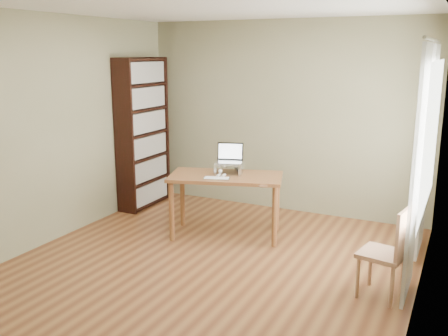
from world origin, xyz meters
TOP-DOWN VIEW (x-y plane):
  - room at (0.03, 0.01)m, footprint 4.04×4.54m
  - bookshelf at (-1.83, 1.55)m, footprint 0.30×0.90m
  - curtains at (1.92, 0.80)m, footprint 0.03×1.90m
  - desk at (-0.24, 0.95)m, footprint 1.46×1.02m
  - laptop_stand at (-0.24, 1.03)m, footprint 0.32×0.25m
  - laptop at (-0.24, 1.08)m, footprint 0.36×0.35m
  - keyboard at (-0.25, 0.73)m, footprint 0.32×0.21m
  - coaster at (0.34, 0.68)m, footprint 0.11×0.11m
  - cat at (-0.27, 1.06)m, footprint 0.25×0.48m
  - chair at (1.77, 0.17)m, footprint 0.44×0.44m

SIDE VIEW (x-z plane):
  - chair at x=1.77m, z-range 0.03..0.89m
  - desk at x=-0.24m, z-range 0.27..1.02m
  - coaster at x=0.34m, z-range 0.75..0.76m
  - keyboard at x=-0.25m, z-range 0.75..0.77m
  - cat at x=-0.27m, z-range 0.74..0.89m
  - laptop_stand at x=-0.24m, z-range 0.77..0.90m
  - laptop at x=-0.24m, z-range 0.83..1.05m
  - bookshelf at x=-1.83m, z-range 0.00..2.10m
  - curtains at x=1.92m, z-range 0.05..2.29m
  - room at x=0.03m, z-range -0.02..2.62m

